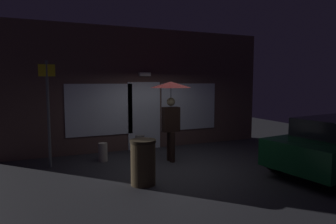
% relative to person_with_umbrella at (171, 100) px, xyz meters
% --- Properties ---
extents(ground_plane, '(18.00, 18.00, 0.00)m').
position_rel_person_with_umbrella_xyz_m(ground_plane, '(-0.17, -0.41, -1.71)').
color(ground_plane, '#2D2D33').
extents(building_facade, '(8.83, 0.48, 3.93)m').
position_rel_person_with_umbrella_xyz_m(building_facade, '(-0.17, 1.93, 0.23)').
color(building_facade, brown).
rests_on(building_facade, ground).
extents(person_with_umbrella, '(1.12, 1.12, 2.22)m').
position_rel_person_with_umbrella_xyz_m(person_with_umbrella, '(0.00, 0.00, 0.00)').
color(person_with_umbrella, black).
rests_on(person_with_umbrella, ground).
extents(street_sign_post, '(0.40, 0.07, 2.75)m').
position_rel_person_with_umbrella_xyz_m(street_sign_post, '(-3.12, 0.68, -0.16)').
color(street_sign_post, '#595B60').
rests_on(street_sign_post, ground).
extents(sidewalk_bollard, '(0.25, 0.25, 0.51)m').
position_rel_person_with_umbrella_xyz_m(sidewalk_bollard, '(-1.75, 0.74, -1.45)').
color(sidewalk_bollard, '#B2A899').
rests_on(sidewalk_bollard, ground).
extents(sidewalk_bollard_2, '(0.29, 0.29, 0.56)m').
position_rel_person_with_umbrella_xyz_m(sidewalk_bollard_2, '(-0.52, 1.20, -1.43)').
color(sidewalk_bollard_2, slate).
rests_on(sidewalk_bollard_2, ground).
extents(trash_bin, '(0.56, 0.56, 0.98)m').
position_rel_person_with_umbrella_xyz_m(trash_bin, '(-1.32, -1.51, -1.21)').
color(trash_bin, '#473823').
rests_on(trash_bin, ground).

